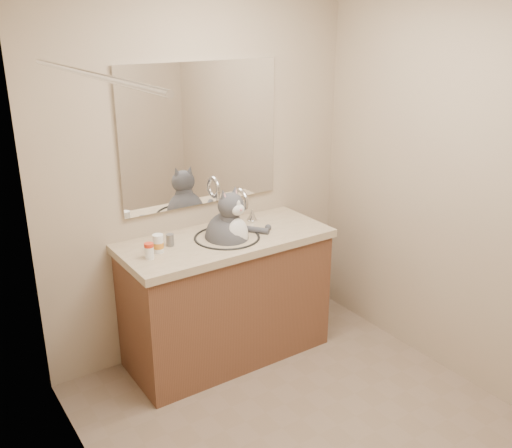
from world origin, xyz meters
The scene contains 8 objects.
room centered at (0.00, 0.00, 1.20)m, with size 2.22×2.52×2.42m.
vanity centered at (0.00, 0.96, 0.44)m, with size 1.34×0.59×1.12m.
mirror centered at (0.00, 1.24, 1.45)m, with size 1.10×0.02×0.90m, color white.
shower_curtain centered at (-1.05, 0.10, 1.03)m, with size 0.02×1.30×1.93m.
cat centered at (0.01, 0.94, 0.86)m, with size 0.43×0.35×0.54m.
pill_bottle_redcap centered at (-0.54, 0.91, 0.90)m, with size 0.07×0.07×0.09m.
pill_bottle_orange centered at (-0.45, 0.97, 0.90)m, with size 0.08×0.08×0.11m.
grey_canister centered at (-0.35, 1.02, 0.89)m, with size 0.06×0.06×0.07m.
Camera 1 is at (-1.70, -1.91, 2.16)m, focal length 40.00 mm.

